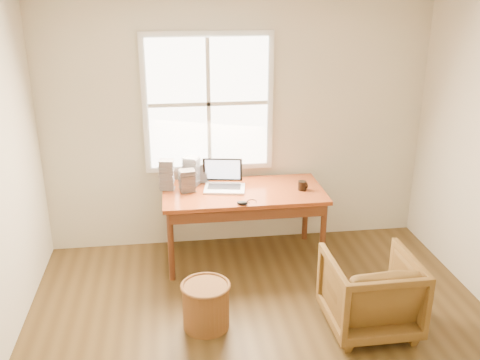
{
  "coord_description": "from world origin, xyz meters",
  "views": [
    {
      "loc": [
        -0.7,
        -3.09,
        2.72
      ],
      "look_at": [
        -0.05,
        1.65,
        0.92
      ],
      "focal_mm": 40.0,
      "sensor_mm": 36.0,
      "label": 1
    }
  ],
  "objects_px": {
    "wicker_stool": "(206,306)",
    "cd_stack_a": "(192,171)",
    "desk": "(243,192)",
    "coffee_mug": "(302,186)",
    "laptop": "(224,175)",
    "armchair": "(370,292)"
  },
  "relations": [
    {
      "from": "armchair",
      "to": "wicker_stool",
      "type": "bearing_deg",
      "value": -8.56
    },
    {
      "from": "armchair",
      "to": "wicker_stool",
      "type": "relative_size",
      "value": 1.87
    },
    {
      "from": "laptop",
      "to": "cd_stack_a",
      "type": "xyz_separation_m",
      "value": [
        -0.31,
        0.21,
        -0.01
      ]
    },
    {
      "from": "desk",
      "to": "armchair",
      "type": "relative_size",
      "value": 2.22
    },
    {
      "from": "desk",
      "to": "laptop",
      "type": "bearing_deg",
      "value": 166.05
    },
    {
      "from": "laptop",
      "to": "coffee_mug",
      "type": "relative_size",
      "value": 4.76
    },
    {
      "from": "armchair",
      "to": "laptop",
      "type": "height_order",
      "value": "laptop"
    },
    {
      "from": "desk",
      "to": "wicker_stool",
      "type": "height_order",
      "value": "desk"
    },
    {
      "from": "desk",
      "to": "armchair",
      "type": "xyz_separation_m",
      "value": [
        0.86,
        -1.31,
        -0.4
      ]
    },
    {
      "from": "laptop",
      "to": "desk",
      "type": "bearing_deg",
      "value": -3.87
    },
    {
      "from": "coffee_mug",
      "to": "cd_stack_a",
      "type": "bearing_deg",
      "value": 147.29
    },
    {
      "from": "coffee_mug",
      "to": "cd_stack_a",
      "type": "xyz_separation_m",
      "value": [
        -1.08,
        0.31,
        0.1
      ]
    },
    {
      "from": "armchair",
      "to": "coffee_mug",
      "type": "relative_size",
      "value": 7.79
    },
    {
      "from": "cd_stack_a",
      "to": "coffee_mug",
      "type": "bearing_deg",
      "value": -16.23
    },
    {
      "from": "wicker_stool",
      "to": "cd_stack_a",
      "type": "height_order",
      "value": "cd_stack_a"
    },
    {
      "from": "armchair",
      "to": "laptop",
      "type": "bearing_deg",
      "value": -53.02
    },
    {
      "from": "desk",
      "to": "laptop",
      "type": "xyz_separation_m",
      "value": [
        -0.18,
        0.05,
        0.18
      ]
    },
    {
      "from": "wicker_stool",
      "to": "coffee_mug",
      "type": "relative_size",
      "value": 4.15
    },
    {
      "from": "laptop",
      "to": "wicker_stool",
      "type": "bearing_deg",
      "value": -93.8
    },
    {
      "from": "wicker_stool",
      "to": "laptop",
      "type": "distance_m",
      "value": 1.4
    },
    {
      "from": "desk",
      "to": "cd_stack_a",
      "type": "distance_m",
      "value": 0.58
    },
    {
      "from": "wicker_stool",
      "to": "cd_stack_a",
      "type": "relative_size",
      "value": 1.32
    }
  ]
}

